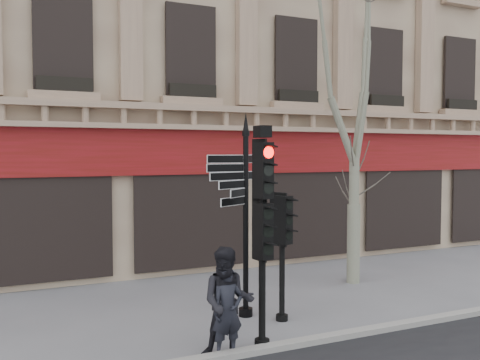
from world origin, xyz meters
The scene contains 9 objects.
ground centered at (0.00, 0.00, 0.00)m, with size 80.00×80.00×0.00m, color slate.
kerb centered at (0.00, -1.40, 0.06)m, with size 80.00×0.25×0.12m, color gray.
building centered at (0.00, 12.48, 8.99)m, with size 28.00×15.52×18.00m.
fingerpost centered at (-0.26, 0.67, 2.98)m, with size 2.35×2.35×4.44m.
traffic_signal_main centered at (-0.80, -1.15, 2.57)m, with size 0.48×0.36×4.07m.
traffic_signal_secondary centered at (0.30, 0.06, 1.87)m, with size 0.53×0.45×2.68m.
plane_tree centered at (3.72, 2.13, 5.88)m, with size 3.15×3.15×8.37m.
pedestrian_a centered at (-1.56, -1.30, 0.80)m, with size 0.59×0.38×1.61m, color black.
pedestrian_b centered at (-1.55, -1.30, 0.97)m, with size 0.94×0.73×1.94m, color black.
Camera 1 is at (-5.25, -9.74, 3.59)m, focal length 40.00 mm.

